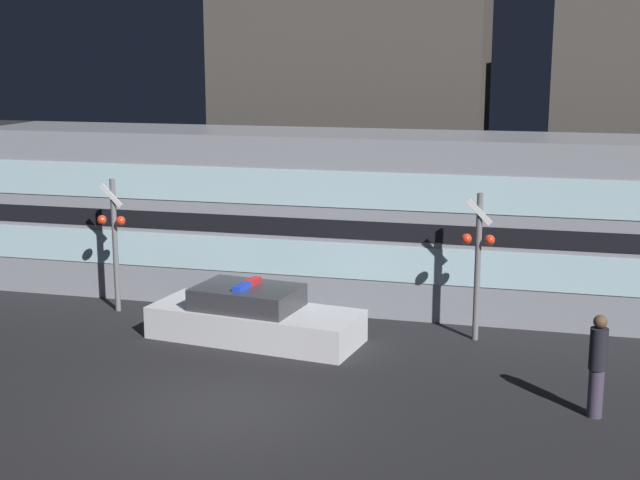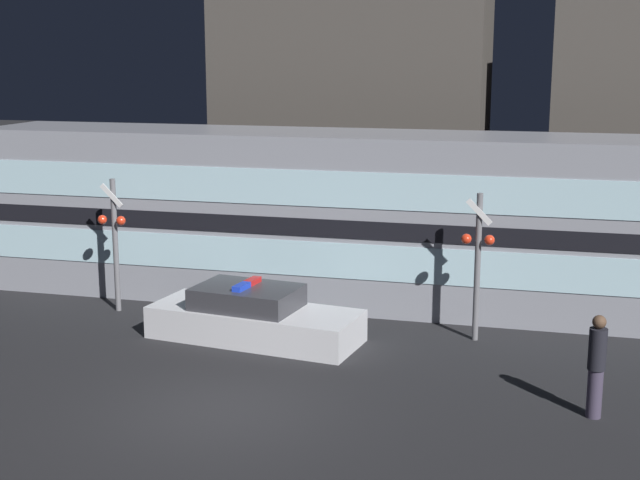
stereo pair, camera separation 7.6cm
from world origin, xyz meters
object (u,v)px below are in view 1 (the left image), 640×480
Objects in this scene: police_car at (254,318)px; pedestrian at (597,365)px; train at (377,219)px; crossing_signal_near at (478,258)px.

police_car is 7.58m from pedestrian.
train reaches higher than pedestrian.
crossing_signal_near reaches higher than police_car.
crossing_signal_near is (4.74, 1.17, 1.36)m from police_car.
train reaches higher than police_car.
train is at bearing 137.23° from crossing_signal_near.
train reaches higher than crossing_signal_near.
train is 11.25× the size of pedestrian.
crossing_signal_near is (-2.38, 3.74, 0.90)m from pedestrian.
pedestrian is 4.52m from crossing_signal_near.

